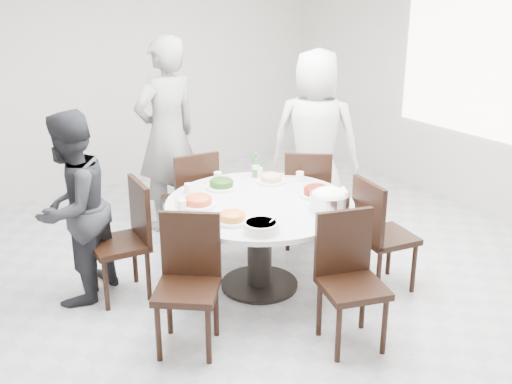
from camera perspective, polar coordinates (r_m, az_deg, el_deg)
floor at (r=5.42m, az=-0.75°, el=-8.24°), size 6.00×6.00×0.01m
wall_back at (r=7.52m, az=-14.18°, el=10.64°), size 6.00×0.01×2.80m
wall_right at (r=7.02m, az=20.04°, el=9.37°), size 0.01×6.00×2.80m
window at (r=6.99m, az=20.04°, el=10.16°), size 0.04×2.20×1.40m
dining_table at (r=5.24m, az=0.32°, el=-4.72°), size 1.50×1.50×0.75m
chair_ne at (r=5.99m, az=4.55°, el=-0.41°), size 0.59×0.59×0.95m
chair_n at (r=5.96m, az=-5.90°, el=-0.58°), size 0.47×0.47×0.95m
chair_nw at (r=5.16m, az=-12.12°, el=-4.36°), size 0.47×0.47×0.95m
chair_sw at (r=4.42m, az=-6.18°, el=-8.43°), size 0.59×0.59×0.95m
chair_s at (r=4.49m, az=8.62°, el=-8.12°), size 0.53×0.53×0.95m
chair_se at (r=5.29m, az=11.50°, el=-3.71°), size 0.49×0.49×0.95m
diner_right at (r=6.33m, az=5.27°, el=4.64°), size 1.00×1.02×1.78m
diner_middle at (r=6.29m, az=-7.93°, el=5.05°), size 0.75×0.54×1.91m
diner_left at (r=5.12m, az=-16.03°, el=-1.42°), size 0.94×0.90×1.53m
dish_greens at (r=5.37m, az=-3.08°, el=0.64°), size 0.26×0.26×0.07m
dish_pale at (r=5.50m, az=1.36°, el=1.11°), size 0.24×0.24×0.06m
dish_orange at (r=5.01m, az=-5.16°, el=-0.89°), size 0.28×0.28×0.07m
dish_redbrown at (r=5.22m, az=5.44°, el=-0.04°), size 0.28×0.28×0.07m
dish_tofu at (r=4.70m, az=-2.13°, el=-2.37°), size 0.25×0.25×0.06m
rice_bowl at (r=4.94m, az=6.55°, el=-0.89°), size 0.31×0.31×0.13m
soup_bowl at (r=4.53m, az=0.45°, el=-3.14°), size 0.25×0.25×0.08m
beverage_bottle at (r=5.63m, az=-0.03°, el=2.45°), size 0.06×0.06×0.22m
tea_cups at (r=5.53m, az=-3.41°, el=1.28°), size 0.07×0.07×0.08m
chopsticks at (r=5.60m, az=-3.43°, el=1.15°), size 0.24×0.04×0.01m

